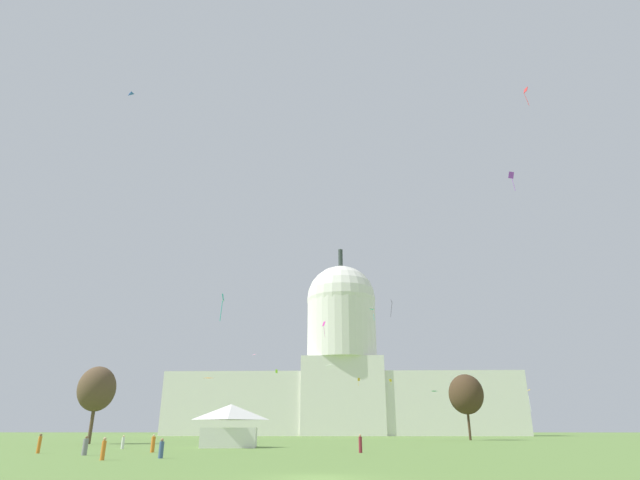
% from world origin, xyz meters
% --- Properties ---
extents(ground_plane, '(800.00, 800.00, 0.00)m').
position_xyz_m(ground_plane, '(0.00, 0.00, 0.00)').
color(ground_plane, olive).
extents(capitol_building, '(130.45, 27.29, 72.21)m').
position_xyz_m(capitol_building, '(2.80, 170.74, 22.74)').
color(capitol_building, silver).
rests_on(capitol_building, ground_plane).
extents(event_tent, '(7.86, 7.01, 5.28)m').
position_xyz_m(event_tent, '(-13.00, 42.61, 2.66)').
color(event_tent, white).
rests_on(event_tent, ground_plane).
extents(tree_east_mid, '(10.64, 10.67, 13.86)m').
position_xyz_m(tree_east_mid, '(29.62, 91.62, 9.53)').
color(tree_east_mid, '#42301E').
rests_on(tree_east_mid, ground_plane).
extents(tree_west_far, '(7.54, 7.46, 12.06)m').
position_xyz_m(tree_west_far, '(-38.78, 58.53, 8.44)').
color(tree_west_far, brown).
rests_on(tree_west_far, ground_plane).
extents(person_orange_near_tent, '(0.41, 0.41, 1.80)m').
position_xyz_m(person_orange_near_tent, '(-28.21, 25.57, 0.85)').
color(person_orange_near_tent, orange).
rests_on(person_orange_near_tent, ground_plane).
extents(person_grey_mid_right, '(0.49, 0.49, 1.62)m').
position_xyz_m(person_grey_mid_right, '(-21.80, 21.72, 0.73)').
color(person_grey_mid_right, gray).
rests_on(person_grey_mid_right, ground_plane).
extents(person_maroon_back_right, '(0.48, 0.48, 1.73)m').
position_xyz_m(person_maroon_back_right, '(3.20, 27.80, 0.81)').
color(person_maroon_back_right, maroon).
rests_on(person_maroon_back_right, ground_plane).
extents(person_orange_front_center, '(0.45, 0.45, 1.62)m').
position_xyz_m(person_orange_front_center, '(-16.83, 14.26, 0.76)').
color(person_orange_front_center, orange).
rests_on(person_orange_front_center, ground_plane).
extents(person_black_back_left, '(0.49, 0.49, 1.66)m').
position_xyz_m(person_black_back_left, '(-17.26, 59.81, 0.75)').
color(person_black_back_left, black).
rests_on(person_black_back_left, ground_plane).
extents(person_orange_back_center, '(0.55, 0.55, 1.70)m').
position_xyz_m(person_orange_back_center, '(-17.84, 28.07, 0.78)').
color(person_orange_back_center, orange).
rests_on(person_orange_back_center, ground_plane).
extents(person_denim_near_tree_west, '(0.42, 0.42, 1.51)m').
position_xyz_m(person_denim_near_tree_west, '(-13.31, 17.07, 0.69)').
color(person_denim_near_tree_west, '#3D5684').
rests_on(person_denim_near_tree_west, ground_plane).
extents(person_white_front_left, '(0.48, 0.48, 1.53)m').
position_xyz_m(person_white_front_left, '(-24.83, 37.67, 0.70)').
color(person_white_front_left, silver).
rests_on(person_white_front_left, ground_plane).
extents(kite_gold_low, '(0.90, 1.42, 3.81)m').
position_xyz_m(kite_gold_low, '(39.37, 81.40, 8.87)').
color(kite_gold_low, gold).
extents(kite_violet_high, '(1.10, 0.42, 4.01)m').
position_xyz_m(kite_violet_high, '(33.93, 58.27, 46.36)').
color(kite_violet_high, purple).
extents(kite_cyan_mid, '(1.45, 1.64, 2.21)m').
position_xyz_m(kite_cyan_mid, '(9.51, 85.77, 27.18)').
color(kite_cyan_mid, '#33BCDB').
extents(kite_magenta_mid, '(1.02, 1.22, 4.69)m').
position_xyz_m(kite_magenta_mid, '(-2.84, 120.92, 31.03)').
color(kite_magenta_mid, '#D1339E').
extents(kite_orange_low, '(1.61, 0.79, 0.18)m').
position_xyz_m(kite_orange_low, '(-22.19, 65.76, 10.52)').
color(kite_orange_low, orange).
extents(kite_yellow_low, '(1.03, 0.81, 2.15)m').
position_xyz_m(kite_yellow_low, '(18.20, 143.29, 17.06)').
color(kite_yellow_low, yellow).
extents(kite_white_low, '(1.88, 1.34, 0.21)m').
position_xyz_m(kite_white_low, '(-0.98, 85.65, 14.94)').
color(kite_white_low, white).
extents(kite_red_high, '(0.73, 0.90, 3.79)m').
position_xyz_m(kite_red_high, '(34.17, 46.97, 56.84)').
color(kite_red_high, red).
extents(kite_lime_mid, '(0.66, 0.64, 1.13)m').
position_xyz_m(kite_lime_mid, '(-17.25, 127.52, 18.49)').
color(kite_lime_mid, '#8CD133').
extents(kite_black_mid, '(0.72, 0.64, 4.22)m').
position_xyz_m(kite_black_mid, '(14.27, 93.29, 30.55)').
color(kite_black_mid, black).
extents(kite_pink_mid, '(1.56, 1.68, 0.39)m').
position_xyz_m(kite_pink_mid, '(-23.29, 118.96, 21.72)').
color(kite_pink_mid, pink).
extents(kite_turquoise_low, '(0.33, 0.80, 3.35)m').
position_xyz_m(kite_turquoise_low, '(-12.65, 31.96, 16.61)').
color(kite_turquoise_low, teal).
extents(kite_blue_high, '(1.29, 1.30, 0.38)m').
position_xyz_m(kite_blue_high, '(-31.46, 40.51, 52.80)').
color(kite_blue_high, blue).
extents(kite_green_low, '(1.40, 1.08, 0.23)m').
position_xyz_m(kite_green_low, '(22.38, 91.85, 9.78)').
color(kite_green_low, green).
extents(kite_gold_low_b, '(0.82, 0.48, 2.52)m').
position_xyz_m(kite_gold_low_b, '(7.72, 139.39, 16.95)').
color(kite_gold_low_b, gold).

